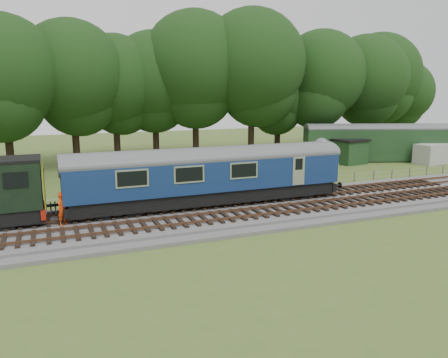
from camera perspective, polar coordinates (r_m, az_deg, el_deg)
name	(u,v)px	position (r m, az deg, el deg)	size (l,w,h in m)	color
ground	(247,212)	(28.20, 3.06, -4.35)	(120.00, 120.00, 0.00)	#446425
ballast	(247,210)	(28.15, 3.07, -4.01)	(70.00, 7.00, 0.35)	#4C4C4F
track_north	(239,201)	(29.32, 1.91, -2.89)	(67.20, 2.40, 0.21)	black
track_south	(259,212)	(26.70, 4.53, -4.34)	(67.20, 2.40, 0.21)	black
fence	(221,197)	(32.19, -0.34, -2.35)	(64.00, 0.12, 1.00)	#6B6054
tree_line	(163,162)	(48.57, -8.02, 2.20)	(70.00, 8.00, 18.00)	black
dmu_railcar	(209,171)	(28.09, -1.92, 1.06)	(18.05, 2.86, 3.88)	black
worker	(62,209)	(25.67, -20.35, -3.67)	(0.68, 0.45, 1.86)	#FF420D
parked_coach	(377,141)	(51.57, 19.30, 4.76)	(15.88, 8.10, 4.06)	#18361A
shed	(348,151)	(48.94, 15.94, 3.53)	(3.68, 3.68, 2.65)	#18361A
caravan	(434,154)	(52.27, 25.71, 3.00)	(4.34, 2.12, 2.12)	#A2A29E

